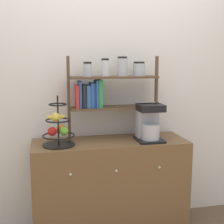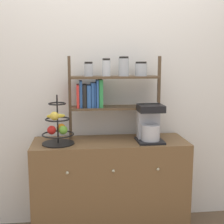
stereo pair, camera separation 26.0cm
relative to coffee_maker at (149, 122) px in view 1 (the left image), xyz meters
name	(u,v)px [view 1 (the left image)]	position (x,y,z in m)	size (l,w,h in m)	color
wall_back	(104,83)	(-0.33, 0.31, 0.31)	(7.00, 0.05, 2.60)	silver
sideboard	(110,187)	(-0.33, 0.04, -0.57)	(1.31, 0.47, 0.83)	brown
coffee_maker	(149,122)	(0.00, 0.00, 0.00)	(0.22, 0.24, 0.32)	black
fruit_stand	(58,129)	(-0.76, 0.00, -0.02)	(0.26, 0.26, 0.40)	black
shelf_hutch	(106,87)	(-0.34, 0.15, 0.29)	(0.80, 0.20, 0.71)	brown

